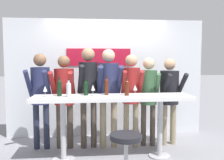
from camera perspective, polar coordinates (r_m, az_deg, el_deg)
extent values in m
plane|color=gray|center=(4.33, 0.12, -17.46)|extent=(40.00, 40.00, 0.00)
cube|color=silver|center=(5.35, -1.34, 0.48)|extent=(4.18, 0.10, 2.47)
cube|color=#B2142D|center=(5.26, -3.01, 5.24)|extent=(1.34, 0.02, 0.36)
cube|color=white|center=(4.05, 0.12, -4.05)|extent=(2.58, 0.57, 0.06)
cylinder|color=#B2B2B7|center=(4.16, -11.10, -10.96)|extent=(0.09, 0.09, 0.99)
cylinder|color=#B2B2B7|center=(4.32, -10.99, -17.42)|extent=(0.36, 0.36, 0.02)
cylinder|color=#B2B2B7|center=(4.31, 10.91, -10.38)|extent=(0.09, 0.09, 0.99)
cylinder|color=#B2B2B7|center=(4.47, 10.80, -16.64)|extent=(0.36, 0.36, 0.02)
cylinder|color=#B2B2B7|center=(3.57, 3.22, -17.20)|extent=(0.06, 0.06, 0.56)
cylinder|color=black|center=(3.47, 3.24, -12.84)|extent=(0.44, 0.44, 0.07)
cylinder|color=#23283D|center=(4.82, -16.89, -10.09)|extent=(0.11, 0.11, 0.83)
cylinder|color=#23283D|center=(4.77, -14.75, -10.19)|extent=(0.11, 0.11, 0.83)
cylinder|color=#23284C|center=(4.66, -16.04, -1.23)|extent=(0.36, 0.36, 0.66)
sphere|color=brown|center=(4.64, -16.17, 4.44)|extent=(0.23, 0.23, 0.23)
cylinder|color=#23284C|center=(4.55, -18.51, -0.84)|extent=(0.11, 0.39, 0.51)
cylinder|color=#23284C|center=(4.46, -14.64, -0.85)|extent=(0.11, 0.39, 0.51)
cylinder|color=#473D33|center=(4.76, -11.90, -10.27)|extent=(0.11, 0.11, 0.82)
cylinder|color=#473D33|center=(4.72, -9.55, -10.36)|extent=(0.11, 0.11, 0.82)
cylinder|color=maroon|center=(4.60, -10.88, -1.47)|extent=(0.39, 0.39, 0.65)
sphere|color=brown|center=(4.58, -10.97, 4.16)|extent=(0.22, 0.22, 0.22)
cylinder|color=maroon|center=(4.48, -13.40, -1.09)|extent=(0.13, 0.39, 0.50)
cylinder|color=maroon|center=(4.41, -9.15, -1.11)|extent=(0.13, 0.39, 0.50)
cylinder|color=#473D33|center=(4.68, -6.51, -10.04)|extent=(0.11, 0.11, 0.88)
cylinder|color=#473D33|center=(4.71, -4.22, -9.92)|extent=(0.11, 0.11, 0.88)
cylinder|color=black|center=(4.56, -5.44, -0.31)|extent=(0.39, 0.39, 0.70)
sphere|color=#9E7556|center=(4.54, -5.49, 5.83)|extent=(0.24, 0.24, 0.24)
cylinder|color=black|center=(4.36, -7.17, 0.10)|extent=(0.15, 0.42, 0.53)
cylinder|color=black|center=(4.42, -3.00, 0.19)|extent=(0.15, 0.42, 0.53)
cylinder|color=gray|center=(4.68, -2.06, -10.08)|extent=(0.12, 0.12, 0.87)
cylinder|color=gray|center=(4.71, 0.45, -9.99)|extent=(0.12, 0.12, 0.87)
cylinder|color=#23284C|center=(4.56, -0.81, -0.49)|extent=(0.39, 0.39, 0.69)
sphere|color=#D6AD89|center=(4.54, -0.82, 5.59)|extent=(0.24, 0.24, 0.24)
cylinder|color=#23284C|center=(4.37, -2.81, -0.07)|extent=(0.11, 0.41, 0.53)
cylinder|color=#23284C|center=(4.41, 1.74, -0.02)|extent=(0.11, 0.41, 0.53)
cylinder|color=gray|center=(4.74, 3.26, -10.19)|extent=(0.10, 0.10, 0.83)
cylinder|color=gray|center=(4.76, 5.40, -10.13)|extent=(0.10, 0.10, 0.83)
cylinder|color=maroon|center=(4.61, 4.39, -1.24)|extent=(0.33, 0.33, 0.65)
sphere|color=tan|center=(4.59, 4.43, 4.43)|extent=(0.22, 0.22, 0.22)
cylinder|color=maroon|center=(4.43, 2.72, -0.87)|extent=(0.09, 0.38, 0.50)
cylinder|color=maroon|center=(4.48, 6.60, -0.84)|extent=(0.09, 0.38, 0.50)
cylinder|color=#473D33|center=(4.83, 7.21, -10.11)|extent=(0.10, 0.10, 0.80)
cylinder|color=#473D33|center=(4.84, 9.25, -10.08)|extent=(0.10, 0.10, 0.80)
cylinder|color=#335638|center=(4.70, 8.34, -1.64)|extent=(0.35, 0.35, 0.63)
sphere|color=#D6AD89|center=(4.67, 8.41, 3.75)|extent=(0.22, 0.22, 0.22)
cylinder|color=#335638|center=(4.53, 6.67, -1.28)|extent=(0.13, 0.38, 0.48)
cylinder|color=#335638|center=(4.56, 10.37, -1.29)|extent=(0.13, 0.38, 0.48)
cylinder|color=gray|center=(4.92, 11.81, -9.92)|extent=(0.11, 0.11, 0.79)
cylinder|color=gray|center=(5.02, 13.76, -9.67)|extent=(0.11, 0.11, 0.79)
cylinder|color=black|center=(4.84, 12.96, -1.65)|extent=(0.42, 0.42, 0.63)
sphere|color=tan|center=(4.81, 13.06, 3.53)|extent=(0.21, 0.21, 0.21)
cylinder|color=black|center=(4.62, 12.14, -1.37)|extent=(0.16, 0.38, 0.48)
cylinder|color=black|center=(4.79, 15.61, -1.22)|extent=(0.16, 0.38, 0.48)
cylinder|color=#4C1E0F|center=(4.08, 3.41, -2.08)|extent=(0.07, 0.07, 0.21)
sphere|color=#4C1E0F|center=(4.07, 3.42, -0.61)|extent=(0.07, 0.07, 0.07)
cylinder|color=#4C1E0F|center=(4.07, 3.42, -0.09)|extent=(0.03, 0.03, 0.07)
cylinder|color=black|center=(4.06, 3.43, 0.54)|extent=(0.03, 0.03, 0.02)
cylinder|color=black|center=(4.12, -5.99, -2.17)|extent=(0.07, 0.07, 0.19)
sphere|color=black|center=(4.11, -6.01, -0.85)|extent=(0.07, 0.07, 0.07)
cylinder|color=black|center=(4.11, -6.01, -0.38)|extent=(0.03, 0.03, 0.07)
cylinder|color=black|center=(4.10, -6.02, 0.19)|extent=(0.03, 0.03, 0.01)
cylinder|color=#B7BCC1|center=(3.96, -9.86, -2.46)|extent=(0.08, 0.08, 0.20)
sphere|color=#B7BCC1|center=(3.95, -9.89, -1.06)|extent=(0.08, 0.08, 0.08)
cylinder|color=#B7BCC1|center=(3.95, -9.89, -0.56)|extent=(0.03, 0.03, 0.07)
cylinder|color=black|center=(3.94, -9.90, 0.04)|extent=(0.03, 0.03, 0.01)
cylinder|color=black|center=(4.09, -11.96, -2.12)|extent=(0.07, 0.07, 0.22)
sphere|color=black|center=(4.08, -11.99, -0.60)|extent=(0.07, 0.07, 0.07)
cylinder|color=black|center=(4.07, -12.00, -0.07)|extent=(0.03, 0.03, 0.08)
cylinder|color=black|center=(4.07, -12.01, 0.58)|extent=(0.03, 0.03, 0.02)
cylinder|color=#4C1E0F|center=(4.14, -1.28, -1.83)|extent=(0.07, 0.07, 0.23)
sphere|color=#4C1E0F|center=(4.13, -1.28, -0.24)|extent=(0.07, 0.07, 0.07)
cylinder|color=#4C1E0F|center=(4.13, -1.28, 0.33)|extent=(0.03, 0.03, 0.08)
cylinder|color=black|center=(4.12, -1.28, 1.01)|extent=(0.03, 0.03, 0.02)
cylinder|color=silver|center=(4.10, 5.29, -3.50)|extent=(0.06, 0.06, 0.01)
cylinder|color=silver|center=(4.09, 5.29, -2.90)|extent=(0.01, 0.01, 0.08)
cone|color=silver|center=(4.08, 5.30, -1.71)|extent=(0.07, 0.07, 0.09)
cylinder|color=silver|center=(4.07, -15.01, -3.71)|extent=(0.06, 0.06, 0.01)
cylinder|color=silver|center=(4.06, -15.02, -3.11)|extent=(0.01, 0.01, 0.08)
cone|color=silver|center=(4.05, -15.05, -1.91)|extent=(0.07, 0.07, 0.09)
cylinder|color=silver|center=(4.07, -4.36, -3.55)|extent=(0.06, 0.06, 0.01)
cylinder|color=silver|center=(4.06, -4.37, -2.95)|extent=(0.01, 0.01, 0.08)
cone|color=silver|center=(4.05, -4.37, -1.75)|extent=(0.07, 0.07, 0.09)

